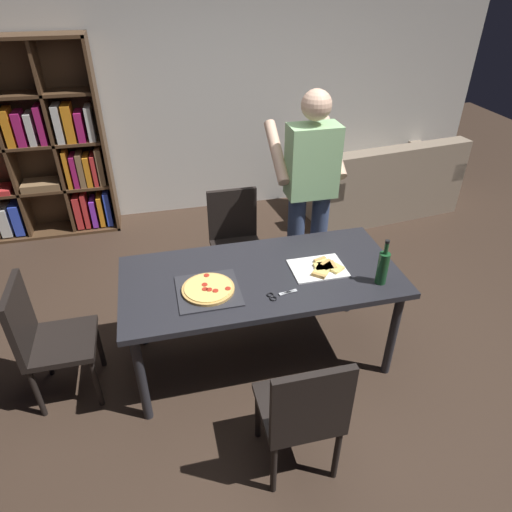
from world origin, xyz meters
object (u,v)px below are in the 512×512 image
(chair_left_end, at_px, (45,335))
(pepperoni_pizza_on_tray, at_px, (208,289))
(chair_far_side, at_px, (235,236))
(wine_bottle, at_px, (383,267))
(person_serving_pizza, at_px, (310,188))
(kitchen_scissors, at_px, (278,295))
(couch, at_px, (380,186))
(dining_table, at_px, (261,283))
(chair_near_camera, at_px, (303,410))
(bookshelf, at_px, (33,149))

(chair_left_end, xyz_separation_m, pepperoni_pizza_on_tray, (1.04, -0.10, 0.25))
(chair_far_side, bearing_deg, wine_bottle, -58.51)
(person_serving_pizza, distance_m, kitchen_scissors, 1.10)
(couch, relative_size, wine_bottle, 5.67)
(dining_table, distance_m, pepperoni_pizza_on_tray, 0.39)
(chair_near_camera, bearing_deg, kitchen_scissors, 86.26)
(chair_left_end, distance_m, bookshelf, 2.44)
(dining_table, xyz_separation_m, chair_near_camera, (-0.00, -0.92, -0.17))
(wine_bottle, distance_m, kitchen_scissors, 0.69)
(dining_table, xyz_separation_m, bookshelf, (-1.74, 2.38, 0.24))
(chair_far_side, relative_size, wine_bottle, 2.85)
(couch, xyz_separation_m, bookshelf, (-3.65, 0.39, 0.62))
(dining_table, height_order, person_serving_pizza, person_serving_pizza)
(chair_near_camera, height_order, pepperoni_pizza_on_tray, chair_near_camera)
(pepperoni_pizza_on_tray, bearing_deg, dining_table, 15.37)
(chair_near_camera, relative_size, chair_far_side, 1.00)
(chair_left_end, distance_m, couch, 3.87)
(chair_far_side, height_order, bookshelf, bookshelf)
(pepperoni_pizza_on_tray, xyz_separation_m, kitchen_scissors, (0.41, -0.14, -0.01))
(person_serving_pizza, bearing_deg, bookshelf, 143.93)
(chair_far_side, height_order, chair_left_end, same)
(chair_far_side, height_order, wine_bottle, wine_bottle)
(pepperoni_pizza_on_tray, bearing_deg, chair_far_side, 70.18)
(dining_table, distance_m, couch, 2.78)
(pepperoni_pizza_on_tray, bearing_deg, bookshelf, 119.04)
(chair_far_side, xyz_separation_m, pepperoni_pizza_on_tray, (-0.37, -1.02, 0.25))
(bookshelf, bearing_deg, pepperoni_pizza_on_tray, -60.96)
(wine_bottle, bearing_deg, chair_far_side, 121.49)
(dining_table, bearing_deg, person_serving_pizza, 51.11)
(wine_bottle, xyz_separation_m, kitchen_scissors, (-0.68, 0.02, -0.11))
(couch, relative_size, bookshelf, 0.92)
(wine_bottle, height_order, kitchen_scissors, wine_bottle)
(chair_near_camera, relative_size, chair_left_end, 1.00)
(chair_far_side, bearing_deg, couch, 29.27)
(person_serving_pizza, distance_m, pepperoni_pizza_on_tray, 1.25)
(chair_near_camera, bearing_deg, chair_left_end, 146.83)
(chair_far_side, bearing_deg, person_serving_pizza, -21.37)
(couch, distance_m, pepperoni_pizza_on_tray, 3.12)
(dining_table, distance_m, chair_left_end, 1.41)
(chair_near_camera, distance_m, wine_bottle, 1.04)
(bookshelf, height_order, pepperoni_pizza_on_tray, bookshelf)
(wine_bottle, relative_size, kitchen_scissors, 1.60)
(pepperoni_pizza_on_tray, relative_size, wine_bottle, 1.23)
(chair_left_end, height_order, bookshelf, bookshelf)
(chair_far_side, distance_m, chair_left_end, 1.68)
(couch, xyz_separation_m, pepperoni_pizza_on_tray, (-2.27, -2.09, 0.46))
(chair_left_end, height_order, couch, chair_left_end)
(chair_near_camera, xyz_separation_m, person_serving_pizza, (0.56, 1.62, 0.49))
(bookshelf, relative_size, wine_bottle, 6.17)
(couch, distance_m, person_serving_pizza, 1.99)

